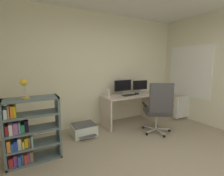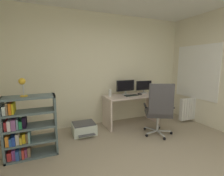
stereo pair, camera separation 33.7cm
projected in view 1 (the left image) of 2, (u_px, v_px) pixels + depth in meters
wall_back at (96, 70)px, 4.00m from camera, size 4.64×0.10×2.69m
window_pane at (189, 72)px, 4.36m from camera, size 0.01×1.14×1.26m
window_frame at (189, 72)px, 4.35m from camera, size 0.02×1.22×1.34m
desk at (129, 103)px, 4.09m from camera, size 1.33×0.59×0.73m
monitor_main at (123, 86)px, 4.08m from camera, size 0.48×0.18×0.36m
monitor_secondary at (140, 86)px, 4.34m from camera, size 0.43×0.18×0.33m
keyboard at (129, 95)px, 3.99m from camera, size 0.35×0.15×0.02m
computer_mouse at (137, 94)px, 4.14m from camera, size 0.06×0.10×0.03m
desktop_speaker at (108, 93)px, 3.85m from camera, size 0.07×0.07×0.17m
office_chair at (158, 107)px, 3.44m from camera, size 0.69×0.71×1.13m
bookshelf at (27, 133)px, 2.49m from camera, size 0.79×0.33×1.00m
desk_lamp at (24, 85)px, 2.38m from camera, size 0.12×0.11×0.29m
printer at (84, 129)px, 3.46m from camera, size 0.49×0.50×0.25m
radiator at (185, 107)px, 4.46m from camera, size 0.71×0.10×0.56m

